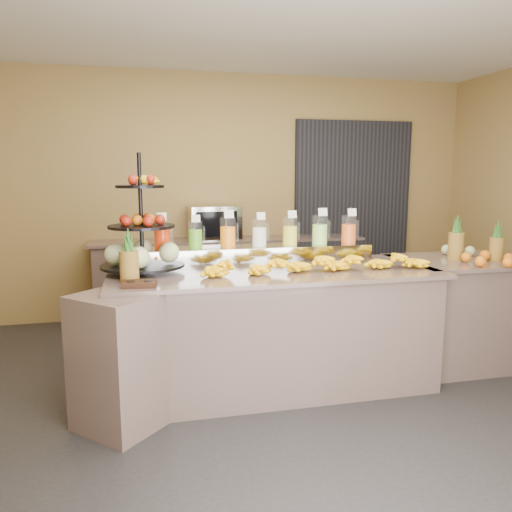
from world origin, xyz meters
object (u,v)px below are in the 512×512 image
object	(u,v)px
condiment_caddy	(139,284)
right_fruit_pile	(481,253)
pitcher_tray	(259,255)
banana_heap	(315,262)
oven_warmer	(214,222)
fruit_stand	(148,242)

from	to	relation	value
condiment_caddy	right_fruit_pile	world-z (taller)	right_fruit_pile
pitcher_tray	condiment_caddy	bearing A→B (deg)	-147.31
pitcher_tray	banana_heap	size ratio (longest dim) A/B	1.01
condiment_caddy	oven_warmer	size ratio (longest dim) A/B	0.39
oven_warmer	banana_heap	bearing A→B (deg)	-79.63
oven_warmer	pitcher_tray	bearing A→B (deg)	-88.43
pitcher_tray	condiment_caddy	distance (m)	1.14
banana_heap	oven_warmer	size ratio (longest dim) A/B	3.26
banana_heap	fruit_stand	distance (m)	1.27
pitcher_tray	banana_heap	xyz separation A→B (m)	(0.35, -0.37, -0.01)
pitcher_tray	oven_warmer	bearing A→B (deg)	94.17
condiment_caddy	right_fruit_pile	bearing A→B (deg)	5.56
pitcher_tray	condiment_caddy	xyz separation A→B (m)	(-0.96, -0.62, -0.06)
banana_heap	fruit_stand	world-z (taller)	fruit_stand
condiment_caddy	right_fruit_pile	distance (m)	2.80
fruit_stand	oven_warmer	distance (m)	1.95
banana_heap	oven_warmer	world-z (taller)	oven_warmer
fruit_stand	oven_warmer	world-z (taller)	fruit_stand
right_fruit_pile	pitcher_tray	bearing A→B (deg)	169.27
pitcher_tray	oven_warmer	world-z (taller)	oven_warmer
banana_heap	right_fruit_pile	world-z (taller)	right_fruit_pile
fruit_stand	condiment_caddy	world-z (taller)	fruit_stand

